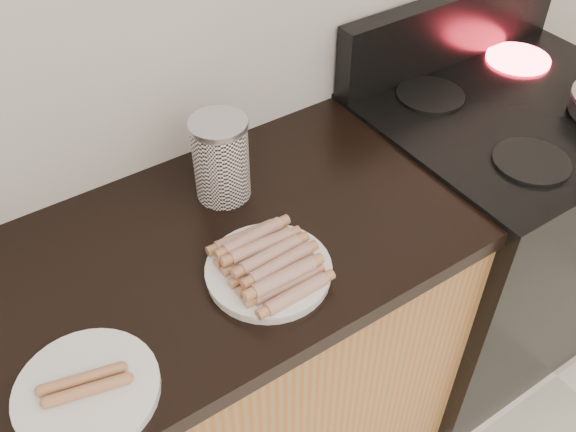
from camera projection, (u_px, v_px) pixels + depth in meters
stove at (486, 231)px, 1.98m from camera, size 0.76×0.65×0.91m
stove_panel at (452, 28)px, 1.77m from camera, size 0.76×0.06×0.20m
burner_near_left at (531, 161)px, 1.49m from camera, size 0.18×0.18×0.01m
burner_far_left at (430, 95)px, 1.69m from camera, size 0.18×0.18×0.01m
burner_far_right at (518, 59)px, 1.83m from camera, size 0.18×0.18×0.01m
main_plate at (269, 272)px, 1.25m from camera, size 0.31×0.31×0.02m
side_plate at (87, 391)px, 1.06m from camera, size 0.32×0.32×0.02m
hotdog_pile at (268, 261)px, 1.23m from camera, size 0.13×0.21×0.05m
plain_sausages at (85, 384)px, 1.05m from camera, size 0.13×0.08×0.02m
canister at (221, 159)px, 1.37m from camera, size 0.12×0.12×0.19m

